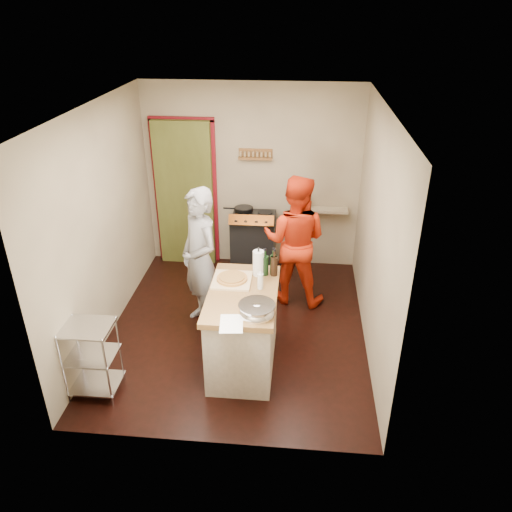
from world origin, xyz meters
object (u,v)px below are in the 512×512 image
at_px(island, 244,327).
at_px(person_red, 295,241).
at_px(wire_shelving, 91,356).
at_px(stove, 253,243).
at_px(person_stripe, 200,260).

distance_m(island, person_red, 1.49).
bearing_deg(person_red, island, 81.28).
xyz_separation_m(wire_shelving, person_red, (1.92, 1.93, 0.41)).
height_order(wire_shelving, island, island).
distance_m(stove, island, 2.05).
relative_size(wire_shelving, person_stripe, 0.47).
bearing_deg(island, stove, 92.78).
relative_size(stove, wire_shelving, 1.26).
bearing_deg(person_stripe, stove, 120.74).
bearing_deg(stove, wire_shelving, -116.85).
relative_size(stove, person_red, 0.59).
height_order(stove, wire_shelving, stove).
distance_m(person_stripe, person_red, 1.25).
bearing_deg(wire_shelving, person_stripe, 57.02).
distance_m(wire_shelving, island, 1.54).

